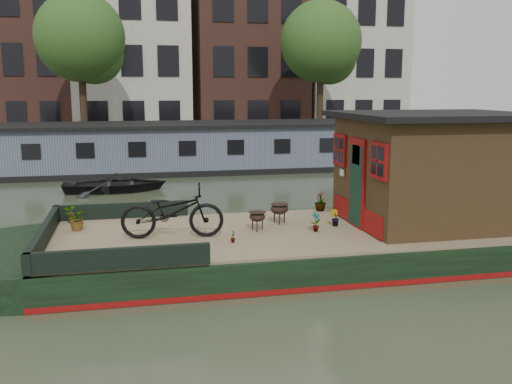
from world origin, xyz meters
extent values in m
plane|color=#343D27|center=(0.00, 0.00, 0.00)|extent=(120.00, 120.00, 0.00)
cube|color=black|center=(0.00, 0.00, 0.30)|extent=(12.00, 4.00, 0.60)
cylinder|color=black|center=(-6.00, 0.00, 0.30)|extent=(4.00, 4.00, 0.60)
cube|color=maroon|center=(0.00, 0.00, 0.06)|extent=(12.02, 4.02, 0.10)
cube|color=#8A7755|center=(0.00, 0.00, 0.62)|extent=(11.80, 3.80, 0.05)
cube|color=black|center=(-5.92, 0.00, 0.82)|extent=(0.12, 4.00, 0.35)
cube|color=black|center=(-4.50, 1.92, 0.82)|extent=(3.00, 0.12, 0.35)
cube|color=black|center=(-4.50, -1.92, 0.82)|extent=(3.00, 0.12, 0.35)
cube|color=black|center=(2.20, 0.00, 1.80)|extent=(3.50, 3.00, 2.30)
cube|color=black|center=(2.20, 0.00, 3.01)|extent=(4.00, 3.50, 0.12)
cube|color=maroon|center=(0.42, 0.00, 1.60)|extent=(0.06, 0.80, 1.90)
cube|color=black|center=(0.40, 0.00, 1.55)|extent=(0.04, 0.64, 1.70)
cube|color=maroon|center=(0.42, -1.05, 2.20)|extent=(0.06, 0.72, 0.72)
cube|color=maroon|center=(0.42, 1.05, 2.20)|extent=(0.06, 0.72, 0.72)
imported|color=black|center=(-3.49, -0.09, 1.18)|extent=(2.08, 0.91, 1.06)
imported|color=brown|center=(-0.56, -0.25, 0.86)|extent=(0.26, 0.22, 0.43)
imported|color=brown|center=(-0.01, 0.14, 0.83)|extent=(0.25, 0.25, 0.36)
imported|color=#A53330|center=(-5.42, 0.92, 0.89)|extent=(0.56, 0.53, 0.49)
imported|color=brown|center=(0.20, 1.70, 0.89)|extent=(0.30, 0.30, 0.49)
imported|color=brown|center=(-2.39, -0.72, 0.79)|extent=(0.13, 0.17, 0.28)
cylinder|color=black|center=(-5.60, 1.70, 0.76)|extent=(0.19, 0.19, 0.22)
cylinder|color=black|center=(-5.54, -1.52, 0.75)|extent=(0.18, 0.18, 0.21)
imported|color=black|center=(-4.83, 9.33, 0.37)|extent=(3.62, 2.61, 0.74)
cube|color=slate|center=(0.00, 14.00, 1.00)|extent=(20.00, 4.00, 2.00)
cube|color=black|center=(0.00, 14.00, 2.05)|extent=(20.40, 4.40, 0.12)
cube|color=black|center=(0.00, 14.00, 0.12)|extent=(20.00, 4.05, 0.24)
cube|color=#47443F|center=(0.00, 20.50, 0.45)|extent=(60.00, 6.00, 0.90)
cube|color=brown|center=(-10.50, 27.50, 7.50)|extent=(6.00, 8.00, 15.00)
cube|color=#B7B2A3|center=(-4.00, 27.50, 8.25)|extent=(7.00, 8.00, 16.50)
cube|color=brown|center=(3.50, 27.50, 7.75)|extent=(7.00, 8.00, 15.50)
cube|color=#B7B2A3|center=(10.50, 27.50, 8.00)|extent=(6.50, 8.00, 16.00)
cylinder|color=#332316|center=(-6.50, 19.00, 2.90)|extent=(0.36, 0.36, 4.00)
sphere|color=#244818|center=(-6.50, 19.00, 6.10)|extent=(4.40, 4.40, 4.40)
sphere|color=#244818|center=(-5.90, 19.30, 5.30)|extent=(3.00, 3.00, 3.00)
cylinder|color=#332316|center=(6.00, 19.00, 2.90)|extent=(0.36, 0.36, 4.00)
sphere|color=#244818|center=(6.00, 19.00, 6.10)|extent=(4.40, 4.40, 4.40)
sphere|color=#244818|center=(6.60, 19.30, 5.30)|extent=(3.00, 3.00, 3.00)
camera|label=1|loc=(-4.24, -11.20, 3.56)|focal=40.00mm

